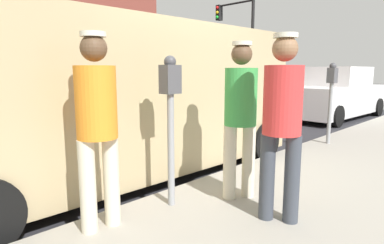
{
  "coord_description": "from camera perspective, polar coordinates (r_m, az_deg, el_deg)",
  "views": [
    {
      "loc": [
        3.74,
        -2.91,
        1.52
      ],
      "look_at": [
        1.65,
        -0.78,
        1.05
      ],
      "focal_mm": 30.26,
      "sensor_mm": 36.0,
      "label": 1
    }
  ],
  "objects": [
    {
      "name": "parked_sedan_ahead",
      "position": [
        11.5,
        23.56,
        4.4
      ],
      "size": [
        2.08,
        4.46,
        1.65
      ],
      "color": "white",
      "rests_on": "ground"
    },
    {
      "name": "pedestrian_in_orange",
      "position": [
        2.83,
        -16.41,
        0.35
      ],
      "size": [
        0.34,
        0.36,
        1.68
      ],
      "color": "beige",
      "rests_on": "sidewalk_slab"
    },
    {
      "name": "ground_plane",
      "position": [
        4.98,
        -7.31,
        -8.88
      ],
      "size": [
        80.0,
        80.0,
        0.0
      ],
      "primitive_type": "plane",
      "color": "#2D2D33"
    },
    {
      "name": "parking_meter_near",
      "position": [
        3.22,
        -3.82,
        2.89
      ],
      "size": [
        0.14,
        0.18,
        1.52
      ],
      "color": "gray",
      "rests_on": "sidewalk_slab"
    },
    {
      "name": "parked_van",
      "position": [
        4.7,
        -11.64,
        4.33
      ],
      "size": [
        2.22,
        5.24,
        2.15
      ],
      "color": "tan",
      "rests_on": "ground"
    },
    {
      "name": "parking_meter_far",
      "position": [
        6.6,
        23.35,
        5.3
      ],
      "size": [
        0.14,
        0.18,
        1.52
      ],
      "color": "gray",
      "rests_on": "sidewalk_slab"
    },
    {
      "name": "pedestrian_in_red",
      "position": [
        2.97,
        15.59,
        0.87
      ],
      "size": [
        0.34,
        0.34,
        1.69
      ],
      "color": "#383D47",
      "rests_on": "sidewalk_slab"
    },
    {
      "name": "traffic_light_corner",
      "position": [
        17.66,
        8.26,
        15.39
      ],
      "size": [
        2.48,
        0.42,
        5.2
      ],
      "color": "black",
      "rests_on": "ground"
    },
    {
      "name": "pedestrian_in_green",
      "position": [
        3.45,
        8.53,
        1.96
      ],
      "size": [
        0.34,
        0.34,
        1.67
      ],
      "color": "beige",
      "rests_on": "sidewalk_slab"
    }
  ]
}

